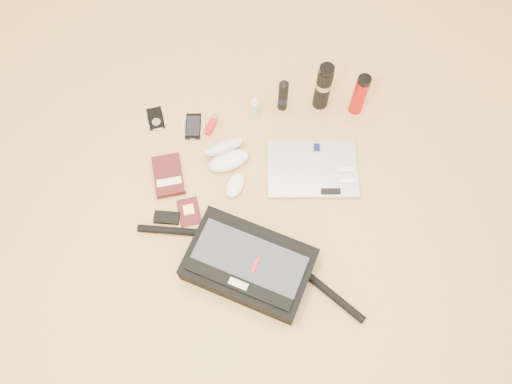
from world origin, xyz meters
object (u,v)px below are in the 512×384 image
at_px(book, 169,175).
at_px(thermos_red, 360,95).
at_px(messenger_bag, 248,264).
at_px(laptop, 313,170).
at_px(thermos_black, 323,87).

relative_size(book, thermos_red, 0.87).
xyz_separation_m(messenger_bag, laptop, (0.28, 0.41, -0.05)).
bearing_deg(thermos_red, book, -159.54).
bearing_deg(thermos_red, messenger_bag, -125.03).
distance_m(messenger_bag, book, 0.52).
bearing_deg(thermos_black, thermos_red, -12.90).
relative_size(messenger_bag, thermos_black, 3.36).
xyz_separation_m(laptop, book, (-0.60, -0.01, 0.00)).
bearing_deg(thermos_red, laptop, -125.67).
bearing_deg(messenger_bag, thermos_black, 89.88).
xyz_separation_m(messenger_bag, thermos_black, (0.34, 0.74, 0.07)).
bearing_deg(thermos_black, laptop, -100.07).
height_order(laptop, thermos_black, thermos_black).
relative_size(laptop, thermos_red, 1.67).
distance_m(thermos_black, thermos_red, 0.16).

